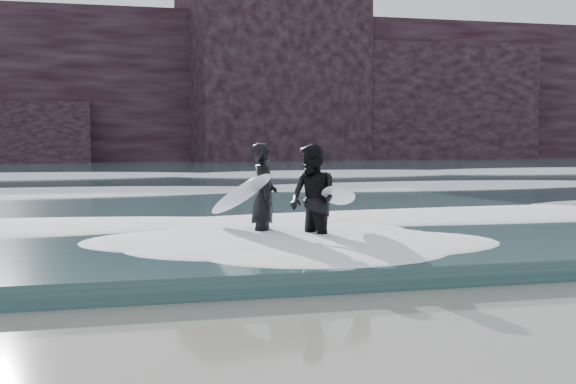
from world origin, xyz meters
TOP-DOWN VIEW (x-y plane):
  - ground at (0.00, 0.00)m, footprint 120.00×120.00m
  - sea at (0.00, 29.00)m, footprint 90.00×52.00m
  - headland at (0.00, 46.00)m, footprint 70.00×9.00m
  - foam_near at (0.00, 9.00)m, footprint 60.00×3.20m
  - foam_mid at (0.00, 16.00)m, footprint 60.00×4.00m
  - foam_far at (0.00, 25.00)m, footprint 60.00×4.80m
  - surfer_left at (0.46, 6.59)m, footprint 1.22×1.91m
  - surfer_right at (1.18, 5.79)m, footprint 1.50×2.04m

SIDE VIEW (x-z plane):
  - ground at x=0.00m, z-range 0.00..0.00m
  - sea at x=0.00m, z-range 0.00..0.30m
  - foam_near at x=0.00m, z-range 0.30..0.50m
  - foam_mid at x=0.00m, z-range 0.30..0.54m
  - foam_far at x=0.00m, z-range 0.30..0.60m
  - surfer_right at x=1.18m, z-range 0.01..1.78m
  - surfer_left at x=0.46m, z-range 0.01..1.80m
  - headland at x=0.00m, z-range 0.00..10.00m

